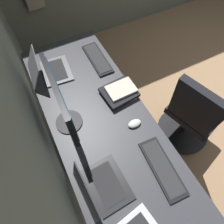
{
  "coord_description": "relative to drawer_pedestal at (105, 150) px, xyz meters",
  "views": [
    {
      "loc": [
        -0.37,
        2.23,
        2.03
      ],
      "look_at": [
        0.19,
        1.95,
        0.95
      ],
      "focal_mm": 30.95,
      "sensor_mm": 36.0,
      "label": 1
    }
  ],
  "objects": [
    {
      "name": "office_chair",
      "position": [
        -0.11,
        -0.85,
        0.11
      ],
      "size": [
        0.56,
        0.6,
        0.97
      ],
      "color": "black",
      "rests_on": "ground"
    },
    {
      "name": "book_stack_near",
      "position": [
        0.24,
        -0.26,
        0.42
      ],
      "size": [
        0.25,
        0.28,
        0.07
      ],
      "color": "beige",
      "rests_on": "desk"
    },
    {
      "name": "keyboard_main",
      "position": [
        0.69,
        -0.27,
        0.39
      ],
      "size": [
        0.42,
        0.15,
        0.02
      ],
      "color": "black",
      "rests_on": "desk"
    },
    {
      "name": "mouse_main",
      "position": [
        -0.05,
        -0.23,
        0.4
      ],
      "size": [
        0.06,
        0.1,
        0.03
      ],
      "primitive_type": "ellipsoid",
      "color": "silver",
      "rests_on": "desk"
    },
    {
      "name": "wall_back",
      "position": [
        -0.18,
        0.41,
        0.95
      ],
      "size": [
        4.8,
        0.1,
        2.6
      ],
      "primitive_type": "cube",
      "color": "slate",
      "rests_on": "ground"
    },
    {
      "name": "desk",
      "position": [
        0.01,
        -0.03,
        0.32
      ],
      "size": [
        2.16,
        0.73,
        0.73
      ],
      "color": "#38383D",
      "rests_on": "ground"
    },
    {
      "name": "monitor_primary",
      "position": [
        0.2,
        0.19,
        0.65
      ],
      "size": [
        0.52,
        0.2,
        0.47
      ],
      "color": "black",
      "rests_on": "desk"
    },
    {
      "name": "laptop_leftmost",
      "position": [
        -0.34,
        0.19,
        0.44
      ],
      "size": [
        0.33,
        0.29,
        0.23
      ],
      "color": "black",
      "rests_on": "desk"
    },
    {
      "name": "keyboard_spare",
      "position": [
        -0.41,
        -0.23,
        0.39
      ],
      "size": [
        0.43,
        0.17,
        0.02
      ],
      "color": "black",
      "rests_on": "desk"
    },
    {
      "name": "drawer_pedestal",
      "position": [
        0.0,
        0.0,
        0.0
      ],
      "size": [
        0.4,
        0.51,
        0.69
      ],
      "color": "#38383D",
      "rests_on": "ground"
    },
    {
      "name": "laptop_left",
      "position": [
        0.73,
        0.18,
        0.43
      ],
      "size": [
        0.34,
        0.37,
        0.22
      ],
      "color": "#595B60",
      "rests_on": "desk"
    }
  ]
}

